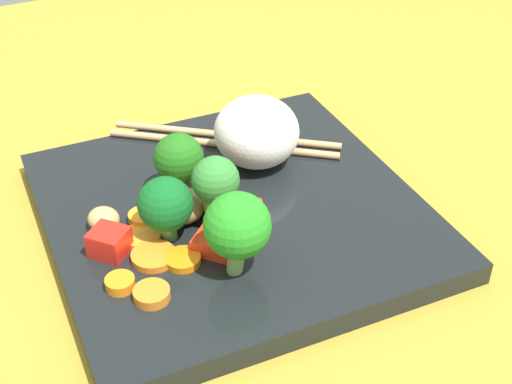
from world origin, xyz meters
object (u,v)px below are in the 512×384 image
at_px(rice_mound, 257,132).
at_px(broccoli_floret_0, 216,184).
at_px(square_plate, 233,214).
at_px(chopstick_pair, 225,140).
at_px(carrot_slice_1, 143,218).

height_order(rice_mound, broccoli_floret_0, same).
bearing_deg(broccoli_floret_0, rice_mound, 44.15).
distance_m(square_plate, chopstick_pair, 0.09).
bearing_deg(square_plate, rice_mound, 46.31).
bearing_deg(square_plate, chopstick_pair, 69.36).
bearing_deg(broccoli_floret_0, carrot_slice_1, 150.84).
height_order(rice_mound, carrot_slice_1, rice_mound).
relative_size(broccoli_floret_0, carrot_slice_1, 2.75).
height_order(square_plate, chopstick_pair, chopstick_pair).
bearing_deg(broccoli_floret_0, square_plate, 39.14).
bearing_deg(chopstick_pair, broccoli_floret_0, 100.16).
distance_m(square_plate, rice_mound, 0.07).
distance_m(square_plate, broccoli_floret_0, 0.05).
distance_m(rice_mound, carrot_slice_1, 0.12).
xyz_separation_m(rice_mound, chopstick_pair, (-0.01, 0.04, -0.03)).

